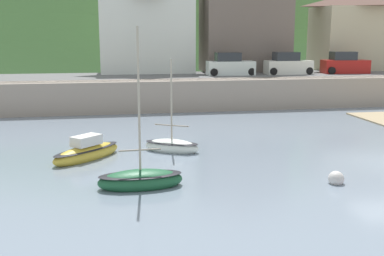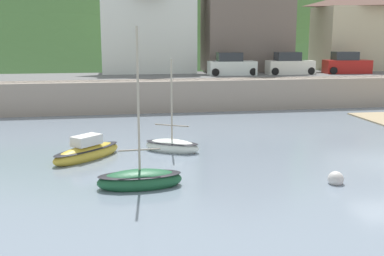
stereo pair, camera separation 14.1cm
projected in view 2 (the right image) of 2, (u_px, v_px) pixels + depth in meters
The scene contains 12 objects.
quay_seawall at pixel (265, 91), 39.02m from camera, with size 48.00×9.40×2.40m.
hillside_backdrop at pixel (176, 20), 73.84m from camera, with size 80.00×44.00×23.17m.
waterfront_building_left at pixel (147, 24), 43.94m from camera, with size 8.72×5.43×8.67m.
waterfront_building_centre at pixel (247, 16), 45.37m from camera, with size 8.39×5.06×10.18m.
waterfront_building_right at pixel (363, 30), 47.60m from camera, with size 9.29×5.58×7.76m.
sailboat_blue_trim at pixel (140, 179), 18.66m from camera, with size 3.39×1.49×6.39m.
sailboat_far_left at pixel (172, 146), 24.37m from camera, with size 3.06×2.40×4.88m.
sailboat_nearest_shore at pixel (87, 152), 22.91m from camera, with size 3.63×3.63×1.35m.
parked_car_near_slipway at pixel (231, 66), 41.43m from camera, with size 4.15×1.83×1.95m.
parked_car_by_wall at pixel (289, 65), 42.30m from camera, with size 4.13×1.82×1.95m.
parked_car_end_of_row at pixel (346, 64), 43.21m from camera, with size 4.22×2.02×1.95m.
mooring_buoy at pixel (336, 179), 19.11m from camera, with size 0.64×0.64×0.64m.
Camera 2 is at (-12.46, -19.81, 5.89)m, focal length 44.71 mm.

